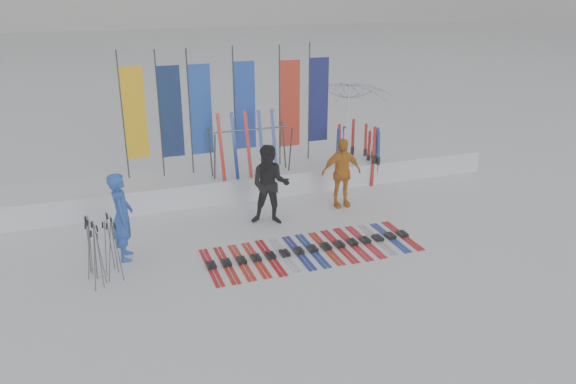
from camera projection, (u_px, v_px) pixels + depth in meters
name	position (u px, v px, depth m)	size (l,w,h in m)	color
ground	(306.00, 267.00, 11.14)	(120.00, 120.00, 0.00)	white
snow_bank	(243.00, 180.00, 15.08)	(14.00, 1.60, 0.60)	white
person_blue	(122.00, 217.00, 11.19)	(0.67, 0.44, 1.83)	blue
person_black	(270.00, 185.00, 12.85)	(0.91, 0.71, 1.88)	black
person_yellow	(341.00, 173.00, 13.87)	(1.03, 0.43, 1.75)	orange
tent_canopy	(349.00, 120.00, 17.51)	(2.71, 2.76, 2.48)	white
ski_row	(312.00, 249.00, 11.80)	(4.50, 1.69, 0.07)	red
pole_cluster	(100.00, 250.00, 10.52)	(0.65, 0.88, 1.23)	#595B60
feather_flags	(228.00, 108.00, 14.51)	(5.51, 0.27, 3.20)	#383A3F
ski_rack	(251.00, 145.00, 14.38)	(2.04, 0.80, 1.23)	#383A3F
upright_skis	(359.00, 154.00, 15.59)	(1.22, 1.01, 1.68)	navy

